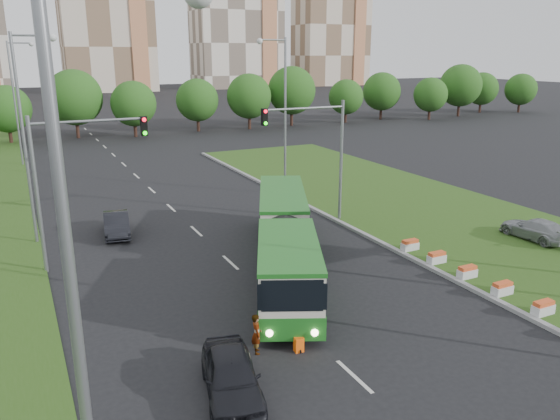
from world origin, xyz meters
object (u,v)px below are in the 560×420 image
pedestrian (257,334)px  car_median (535,229)px  traffic_mast_left (69,167)px  shopping_trolley (299,344)px  car_left_near (231,376)px  car_left_far (117,224)px  articulated_bus (278,238)px  traffic_mast_median (320,143)px

pedestrian → car_median: bearing=-62.1°
pedestrian → traffic_mast_left: bearing=38.3°
pedestrian → shopping_trolley: size_ratio=2.70×
car_left_near → pedestrian: (1.82, 2.11, 0.04)m
car_left_far → shopping_trolley: size_ratio=7.25×
articulated_bus → car_median: 15.93m
traffic_mast_median → shopping_trolley: traffic_mast_median is taller
articulated_bus → shopping_trolley: articulated_bus is taller
traffic_mast_left → traffic_mast_median: bearing=3.8°
car_left_far → car_median: car_median is taller
car_left_far → shopping_trolley: 17.52m
car_left_near → car_median: (21.85, 6.36, 0.03)m
articulated_bus → pedestrian: size_ratio=10.54×
traffic_mast_median → car_left_near: size_ratio=1.83×
pedestrian → articulated_bus: bearing=-15.6°
traffic_mast_left → car_left_far: bearing=58.4°
traffic_mast_left → car_median: (24.99, -7.80, -4.57)m
articulated_bus → shopping_trolley: (-2.93, -7.77, -1.38)m
articulated_bus → pedestrian: bearing=-96.9°
traffic_mast_median → car_left_far: traffic_mast_median is taller
traffic_mast_left → pedestrian: traffic_mast_left is taller
traffic_mast_median → car_left_far: size_ratio=1.89×
traffic_mast_median → traffic_mast_left: same height
traffic_mast_median → articulated_bus: (-5.82, -5.90, -3.68)m
car_left_far → articulated_bus: bearing=-46.9°
traffic_mast_median → pedestrian: traffic_mast_median is taller
car_left_near → car_median: car_left_near is taller
traffic_mast_median → car_left_near: 19.89m
car_median → pedestrian: size_ratio=2.75×
traffic_mast_median → articulated_bus: 9.06m
car_left_near → shopping_trolley: (3.28, 1.49, -0.45)m
articulated_bus → pedestrian: (-4.39, -7.15, -0.89)m
car_median → articulated_bus: bearing=-12.6°
car_left_far → shopping_trolley: bearing=-70.0°
traffic_mast_left → shopping_trolley: 15.07m
car_left_near → articulated_bus: bearing=69.1°
pedestrian → shopping_trolley: (1.46, -0.63, -0.50)m
traffic_mast_median → traffic_mast_left: 15.19m
car_left_far → car_median: bearing=-20.9°
car_left_near → car_left_far: size_ratio=1.03×
traffic_mast_left → articulated_bus: size_ratio=0.48×
articulated_bus → shopping_trolley: 8.42m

